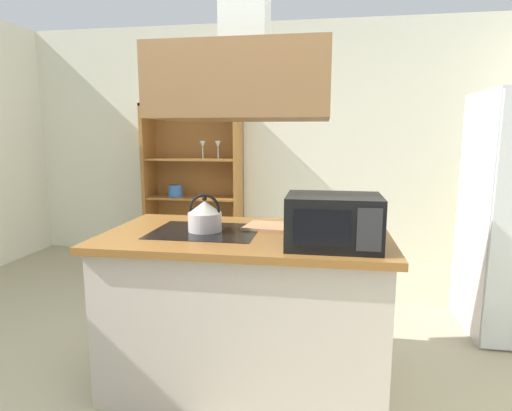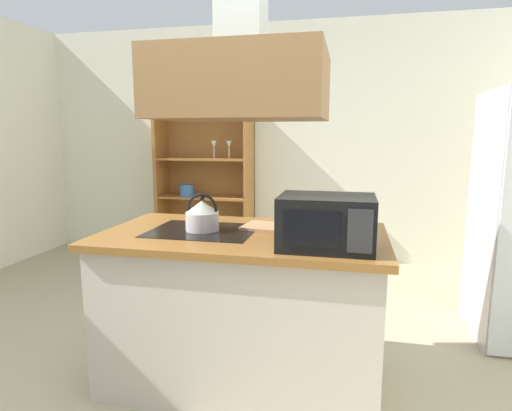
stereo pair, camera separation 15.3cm
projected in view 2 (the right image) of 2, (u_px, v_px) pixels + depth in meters
ground_plane at (198, 405)px, 2.29m from camera, size 7.80×7.80×0.00m
wall_back at (285, 143)px, 4.96m from camera, size 6.00×0.12×2.70m
kitchen_island at (243, 307)px, 2.48m from camera, size 1.61×0.91×0.90m
range_hood at (242, 67)px, 2.25m from camera, size 0.90×0.70×1.17m
dish_cabinet at (206, 190)px, 5.04m from camera, size 1.12×0.40×1.80m
kettle at (202, 215)px, 2.44m from camera, size 0.19×0.19×0.22m
cutting_board at (272, 227)px, 2.51m from camera, size 0.37×0.28×0.02m
microwave at (326, 222)px, 2.06m from camera, size 0.46×0.35×0.26m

